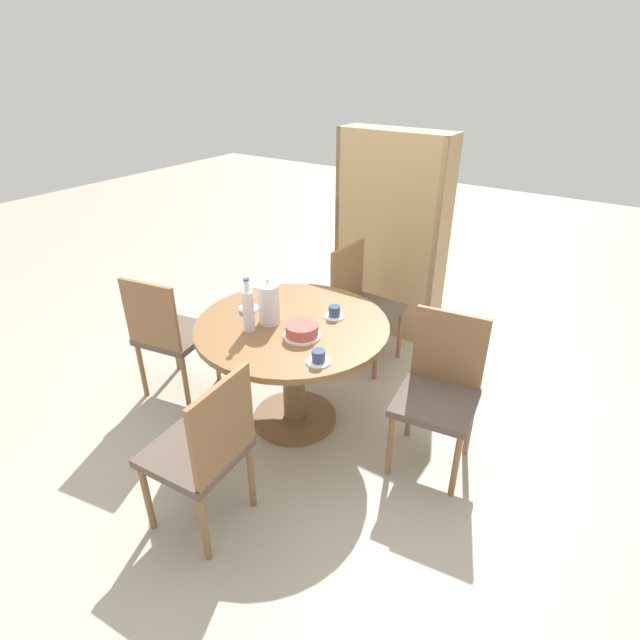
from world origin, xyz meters
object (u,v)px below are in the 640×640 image
at_px(bookshelf, 389,238).
at_px(chair_b, 439,389).
at_px(coffee_pot, 269,303).
at_px(chair_d, 169,333).
at_px(cake_main, 302,331).
at_px(cup_a, 248,305).
at_px(cup_b, 318,358).
at_px(cup_c, 334,312).
at_px(water_bottle, 248,310).
at_px(chair_c, 362,302).
at_px(chair_a, 204,449).

bearing_deg(bookshelf, chair_b, 127.53).
relative_size(chair_b, coffee_pot, 3.23).
height_order(chair_d, cake_main, chair_d).
xyz_separation_m(chair_d, bookshelf, (0.75, 1.67, 0.32)).
relative_size(cup_a, cup_b, 1.00).
bearing_deg(coffee_pot, chair_b, 13.78).
xyz_separation_m(cup_b, cup_c, (-0.20, 0.47, 0.00)).
bearing_deg(cup_c, bookshelf, 102.20).
distance_m(chair_b, cup_a, 1.25).
relative_size(water_bottle, cup_c, 2.52).
bearing_deg(water_bottle, cup_a, 132.97).
distance_m(chair_c, cake_main, 1.03).
height_order(chair_d, cup_c, chair_d).
bearing_deg(water_bottle, chair_b, 20.42).
distance_m(coffee_pot, cake_main, 0.27).
relative_size(bookshelf, cup_a, 12.71).
bearing_deg(chair_a, cup_c, 173.90).
xyz_separation_m(bookshelf, water_bottle, (-0.05, -1.65, 0.04)).
bearing_deg(cup_a, cake_main, -10.68).
xyz_separation_m(chair_d, cup_b, (1.22, -0.04, 0.26)).
height_order(cup_a, cup_c, same).
bearing_deg(chair_d, chair_b, -177.34).
bearing_deg(coffee_pot, chair_a, -72.86).
xyz_separation_m(chair_c, coffee_pot, (-0.09, -0.95, 0.36)).
height_order(coffee_pot, cup_b, coffee_pot).
bearing_deg(bookshelf, cup_a, 81.00).
height_order(chair_b, cup_a, chair_b).
bearing_deg(chair_a, bookshelf, -178.73).
relative_size(chair_d, coffee_pot, 3.23).
xyz_separation_m(chair_a, water_bottle, (-0.29, 0.68, 0.36)).
distance_m(chair_a, cup_b, 0.71).
bearing_deg(chair_a, chair_c, -179.47).
xyz_separation_m(chair_b, chair_c, (-0.89, 0.71, 0.00)).
relative_size(chair_a, cup_a, 7.01).
bearing_deg(bookshelf, cup_c, 102.20).
height_order(cup_a, cup_b, same).
relative_size(bookshelf, water_bottle, 5.04).
distance_m(chair_d, cup_b, 1.25).
relative_size(chair_d, cup_b, 7.01).
height_order(bookshelf, cup_a, bookshelf).
bearing_deg(bookshelf, chair_c, 98.19).
xyz_separation_m(chair_c, cup_a, (-0.31, -0.89, 0.26)).
xyz_separation_m(bookshelf, cup_b, (0.47, -1.71, -0.06)).
bearing_deg(bookshelf, cake_main, 99.04).
distance_m(bookshelf, cake_main, 1.56).
height_order(chair_b, bookshelf, bookshelf).
bearing_deg(chair_c, chair_a, -172.39).
bearing_deg(cake_main, chair_c, 99.52).
bearing_deg(chair_b, chair_d, -174.51).
relative_size(chair_b, cup_b, 7.01).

